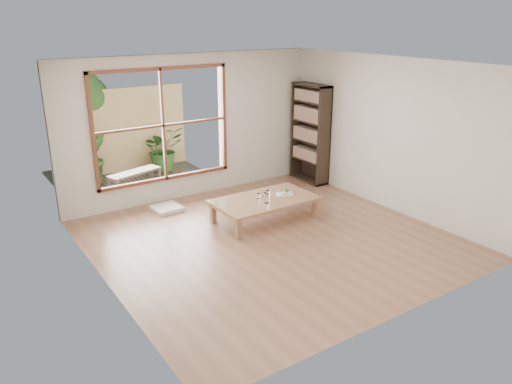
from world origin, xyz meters
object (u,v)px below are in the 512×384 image
low_table (265,201)px  garden_bench (135,174)px  bookshelf (310,133)px  food_tray (285,193)px

low_table → garden_bench: size_ratio=1.52×
bookshelf → garden_bench: (-3.19, 1.43, -0.68)m
low_table → food_tray: (0.41, -0.01, 0.06)m
low_table → garden_bench: (-1.23, 2.66, -0.02)m
low_table → food_tray: food_tray is taller
low_table → food_tray: 0.41m
food_tray → low_table: bearing=-159.1°
bookshelf → garden_bench: 3.56m
bookshelf → food_tray: bookshelf is taller
bookshelf → food_tray: bearing=-141.2°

